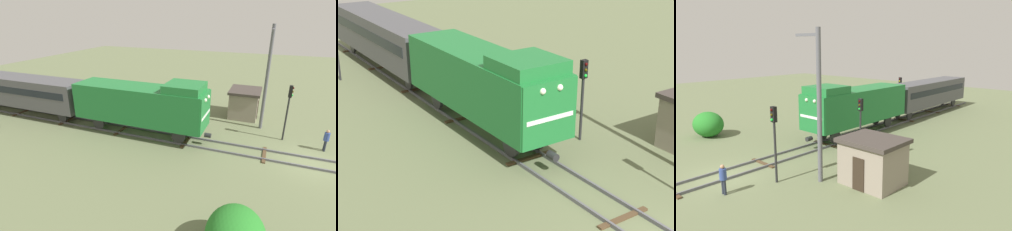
# 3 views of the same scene
# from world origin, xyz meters

# --- Properties ---
(locomotive) EXTENTS (2.90, 11.60, 4.60)m
(locomotive) POSITION_xyz_m (0.00, 12.82, 2.77)
(locomotive) COLOR #1E7233
(locomotive) RESTS_ON railway_track
(passenger_car_leading) EXTENTS (2.84, 14.00, 3.66)m
(passenger_car_leading) POSITION_xyz_m (0.00, 26.15, 2.52)
(passenger_car_leading) COLOR #4C4C51
(passenger_car_leading) RESTS_ON railway_track
(traffic_signal_mid) EXTENTS (0.32, 0.34, 4.11)m
(traffic_signal_mid) POSITION_xyz_m (3.40, 9.26, 2.86)
(traffic_signal_mid) COLOR #262628
(traffic_signal_mid) RESTS_ON ground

